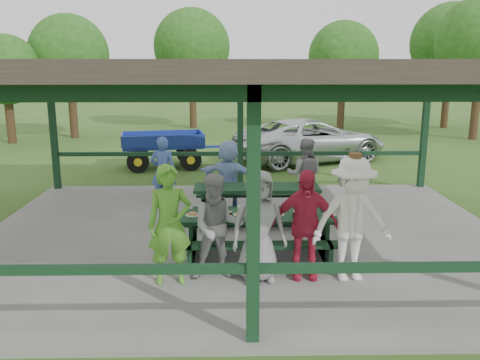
{
  "coord_description": "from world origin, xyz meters",
  "views": [
    {
      "loc": [
        -0.25,
        -9.25,
        3.3
      ],
      "look_at": [
        -0.08,
        -0.3,
        1.24
      ],
      "focal_mm": 38.0,
      "sensor_mm": 36.0,
      "label": 1
    }
  ],
  "objects_px": {
    "picnic_table_near": "(258,231)",
    "contestant_grey_left": "(218,227)",
    "spectator_grey": "(305,175)",
    "spectator_lblue": "(229,176)",
    "spectator_blue": "(163,171)",
    "pickup_truck": "(311,140)",
    "contestant_green": "(170,225)",
    "picnic_table_far": "(257,199)",
    "contestant_grey_mid": "(259,226)",
    "farm_trailer": "(163,149)",
    "contestant_white_fedora": "(352,219)",
    "contestant_red": "(305,224)"
  },
  "relations": [
    {
      "from": "contestant_white_fedora",
      "to": "pickup_truck",
      "type": "distance_m",
      "value": 10.1
    },
    {
      "from": "contestant_grey_left",
      "to": "spectator_blue",
      "type": "bearing_deg",
      "value": 102.75
    },
    {
      "from": "pickup_truck",
      "to": "farm_trailer",
      "type": "bearing_deg",
      "value": 79.01
    },
    {
      "from": "spectator_lblue",
      "to": "spectator_blue",
      "type": "xyz_separation_m",
      "value": [
        -1.5,
        0.52,
        0.0
      ]
    },
    {
      "from": "spectator_blue",
      "to": "contestant_grey_left",
      "type": "bearing_deg",
      "value": 110.05
    },
    {
      "from": "picnic_table_near",
      "to": "spectator_grey",
      "type": "xyz_separation_m",
      "value": [
        1.17,
        2.8,
        0.34
      ]
    },
    {
      "from": "contestant_green",
      "to": "spectator_grey",
      "type": "distance_m",
      "value": 4.51
    },
    {
      "from": "contestant_green",
      "to": "pickup_truck",
      "type": "height_order",
      "value": "contestant_green"
    },
    {
      "from": "contestant_green",
      "to": "spectator_blue",
      "type": "xyz_separation_m",
      "value": [
        -0.64,
        4.21,
        -0.09
      ]
    },
    {
      "from": "contestant_red",
      "to": "pickup_truck",
      "type": "relative_size",
      "value": 0.32
    },
    {
      "from": "picnic_table_far",
      "to": "contestant_grey_mid",
      "type": "relative_size",
      "value": 1.5
    },
    {
      "from": "contestant_white_fedora",
      "to": "pickup_truck",
      "type": "height_order",
      "value": "contestant_white_fedora"
    },
    {
      "from": "spectator_blue",
      "to": "pickup_truck",
      "type": "xyz_separation_m",
      "value": [
        4.31,
        5.9,
        -0.17
      ]
    },
    {
      "from": "contestant_green",
      "to": "pickup_truck",
      "type": "relative_size",
      "value": 0.34
    },
    {
      "from": "picnic_table_far",
      "to": "pickup_truck",
      "type": "bearing_deg",
      "value": 72.68
    },
    {
      "from": "contestant_white_fedora",
      "to": "farm_trailer",
      "type": "relative_size",
      "value": 0.55
    },
    {
      "from": "contestant_grey_left",
      "to": "spectator_blue",
      "type": "height_order",
      "value": "contestant_grey_left"
    },
    {
      "from": "picnic_table_far",
      "to": "spectator_lblue",
      "type": "relative_size",
      "value": 1.59
    },
    {
      "from": "contestant_grey_mid",
      "to": "contestant_white_fedora",
      "type": "relative_size",
      "value": 0.87
    },
    {
      "from": "contestant_grey_left",
      "to": "pickup_truck",
      "type": "xyz_separation_m",
      "value": [
        2.97,
        9.98,
        -0.18
      ]
    },
    {
      "from": "farm_trailer",
      "to": "pickup_truck",
      "type": "bearing_deg",
      "value": 1.2
    },
    {
      "from": "contestant_red",
      "to": "spectator_lblue",
      "type": "distance_m",
      "value": 3.73
    },
    {
      "from": "contestant_grey_mid",
      "to": "contestant_red",
      "type": "height_order",
      "value": "contestant_grey_mid"
    },
    {
      "from": "picnic_table_near",
      "to": "spectator_lblue",
      "type": "distance_m",
      "value": 2.82
    },
    {
      "from": "picnic_table_far",
      "to": "contestant_grey_mid",
      "type": "height_order",
      "value": "contestant_grey_mid"
    },
    {
      "from": "spectator_lblue",
      "to": "pickup_truck",
      "type": "xyz_separation_m",
      "value": [
        2.81,
        6.42,
        -0.17
      ]
    },
    {
      "from": "picnic_table_far",
      "to": "contestant_white_fedora",
      "type": "distance_m",
      "value": 3.18
    },
    {
      "from": "picnic_table_far",
      "to": "contestant_red",
      "type": "relative_size",
      "value": 1.51
    },
    {
      "from": "contestant_white_fedora",
      "to": "pickup_truck",
      "type": "xyz_separation_m",
      "value": [
        0.97,
        10.05,
        -0.32
      ]
    },
    {
      "from": "picnic_table_near",
      "to": "contestant_white_fedora",
      "type": "xyz_separation_m",
      "value": [
        1.34,
        -0.88,
        0.47
      ]
    },
    {
      "from": "contestant_green",
      "to": "contestant_grey_mid",
      "type": "distance_m",
      "value": 1.31
    },
    {
      "from": "contestant_red",
      "to": "spectator_lblue",
      "type": "height_order",
      "value": "contestant_red"
    },
    {
      "from": "contestant_grey_left",
      "to": "farm_trailer",
      "type": "relative_size",
      "value": 0.46
    },
    {
      "from": "spectator_blue",
      "to": "spectator_grey",
      "type": "distance_m",
      "value": 3.2
    },
    {
      "from": "picnic_table_near",
      "to": "picnic_table_far",
      "type": "height_order",
      "value": "same"
    },
    {
      "from": "contestant_grey_left",
      "to": "spectator_blue",
      "type": "xyz_separation_m",
      "value": [
        -1.34,
        4.08,
        -0.01
      ]
    },
    {
      "from": "picnic_table_far",
      "to": "contestant_grey_mid",
      "type": "distance_m",
      "value": 2.91
    },
    {
      "from": "pickup_truck",
      "to": "farm_trailer",
      "type": "relative_size",
      "value": 1.49
    },
    {
      "from": "contestant_grey_mid",
      "to": "contestant_red",
      "type": "distance_m",
      "value": 0.7
    },
    {
      "from": "spectator_lblue",
      "to": "spectator_blue",
      "type": "distance_m",
      "value": 1.58
    },
    {
      "from": "spectator_blue",
      "to": "spectator_grey",
      "type": "bearing_deg",
      "value": 173.38
    },
    {
      "from": "contestant_white_fedora",
      "to": "farm_trailer",
      "type": "distance_m",
      "value": 9.88
    },
    {
      "from": "spectator_lblue",
      "to": "pickup_truck",
      "type": "distance_m",
      "value": 7.01
    },
    {
      "from": "spectator_grey",
      "to": "spectator_lblue",
      "type": "bearing_deg",
      "value": 12.06
    },
    {
      "from": "farm_trailer",
      "to": "picnic_table_far",
      "type": "bearing_deg",
      "value": -76.75
    },
    {
      "from": "picnic_table_near",
      "to": "spectator_blue",
      "type": "height_order",
      "value": "spectator_blue"
    },
    {
      "from": "picnic_table_near",
      "to": "contestant_grey_left",
      "type": "distance_m",
      "value": 1.09
    },
    {
      "from": "picnic_table_near",
      "to": "spectator_lblue",
      "type": "relative_size",
      "value": 1.6
    },
    {
      "from": "contestant_grey_left",
      "to": "spectator_blue",
      "type": "relative_size",
      "value": 1.01
    },
    {
      "from": "picnic_table_far",
      "to": "spectator_grey",
      "type": "relative_size",
      "value": 1.57
    }
  ]
}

